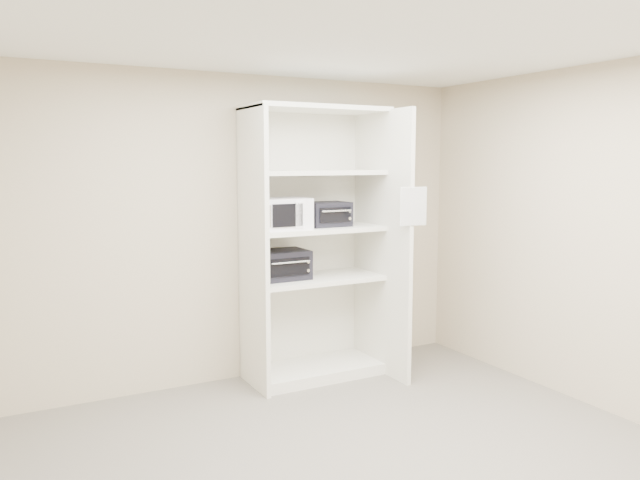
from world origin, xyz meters
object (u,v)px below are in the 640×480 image
shelving_unit (320,253)px  microwave (282,214)px  toaster_oven_upper (327,214)px  toaster_oven_lower (281,265)px

shelving_unit → microwave: size_ratio=5.45×
toaster_oven_upper → toaster_oven_lower: bearing=171.6°
shelving_unit → toaster_oven_upper: shelving_unit is taller
shelving_unit → toaster_oven_lower: size_ratio=5.29×
shelving_unit → toaster_oven_lower: (-0.36, 0.04, -0.08)m
microwave → toaster_oven_lower: microwave is taller
microwave → toaster_oven_lower: bearing=71.8°
microwave → toaster_oven_upper: size_ratio=1.18×
shelving_unit → toaster_oven_upper: bearing=-12.6°
microwave → toaster_oven_upper: bearing=3.4°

